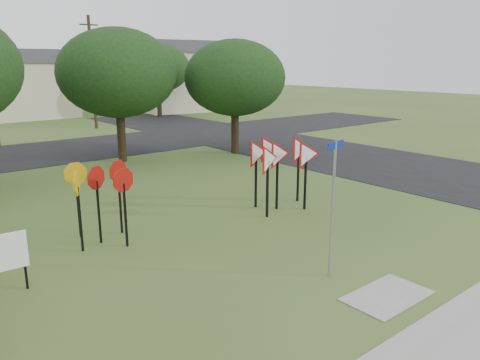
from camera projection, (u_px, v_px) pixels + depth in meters
name	position (u px, v px, depth m)	size (l,w,h in m)	color
ground	(308.00, 262.00, 12.24)	(140.00, 140.00, 0.00)	#395520
sidewalk	(468.00, 331.00, 9.09)	(30.00, 1.60, 0.02)	gray
street_right	(321.00, 152.00, 27.11)	(8.00, 50.00, 0.02)	black
street_far	(53.00, 152.00, 27.23)	(60.00, 8.00, 0.02)	black
curb_pad	(387.00, 296.00, 10.44)	(2.00, 1.20, 0.02)	gray
street_name_sign	(333.00, 202.00, 10.97)	(0.68, 0.14, 3.34)	gray
stop_sign_cluster	(99.00, 185.00, 13.20)	(2.02, 1.70, 2.29)	black
yield_sign_cluster	(279.00, 156.00, 16.41)	(3.25, 1.86, 2.54)	black
info_board	(0.00, 256.00, 10.27)	(1.14, 0.09, 1.43)	black
far_pole_b	(92.00, 72.00, 35.85)	(1.40, 0.24, 8.50)	#3D2D1C
house_mid	(22.00, 83.00, 43.91)	(8.40, 8.40, 6.20)	beige
house_right	(173.00, 76.00, 49.40)	(8.30, 8.30, 7.20)	beige
tree_near_mid	(118.00, 73.00, 23.60)	(6.00, 6.00, 6.80)	#2D2314
tree_near_right	(235.00, 78.00, 25.87)	(5.60, 5.60, 6.33)	#2D2314
tree_far_right	(158.00, 68.00, 43.72)	(6.00, 6.00, 6.80)	#2D2314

